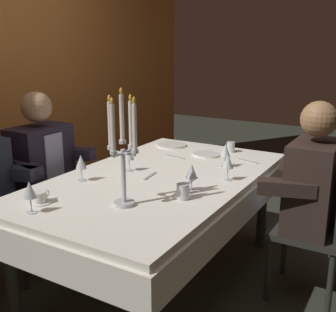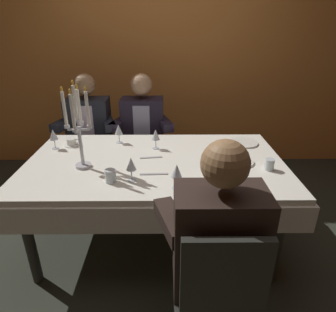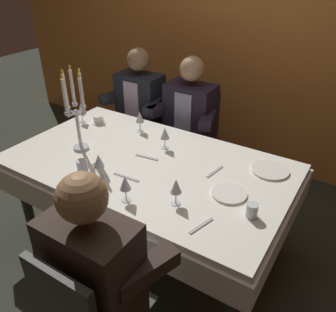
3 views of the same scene
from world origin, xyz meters
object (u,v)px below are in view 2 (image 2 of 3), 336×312
object	(u,v)px
wine_glass_5	(131,164)
candelabra	(78,128)
wine_glass_1	(53,135)
wine_glass_4	(119,130)
coffee_cup_0	(72,142)
seated_diner_1	(143,124)
dinner_plate_0	(239,162)
seated_diner_2	(219,241)
wine_glass_0	(215,162)
wine_glass_3	(177,172)
seated_diner_0	(89,124)
wine_glass_2	(155,135)
dinner_plate_1	(243,143)
water_tumbler_1	(111,176)
dining_table	(155,174)

from	to	relation	value
wine_glass_5	candelabra	bearing A→B (deg)	151.07
wine_glass_1	wine_glass_4	bearing A→B (deg)	13.69
coffee_cup_0	seated_diner_1	xyz separation A→B (m)	(0.55, 0.59, -0.03)
dinner_plate_0	seated_diner_2	bearing A→B (deg)	-109.14
wine_glass_1	seated_diner_1	world-z (taller)	seated_diner_1
wine_glass_0	coffee_cup_0	size ratio (longest dim) A/B	1.24
dinner_plate_0	wine_glass_4	distance (m)	1.02
wine_glass_3	wine_glass_0	bearing A→B (deg)	26.21
coffee_cup_0	wine_glass_0	bearing A→B (deg)	-27.77
wine_glass_5	wine_glass_4	bearing A→B (deg)	104.91
wine_glass_3	seated_diner_0	size ratio (longest dim) A/B	0.13
wine_glass_5	wine_glass_3	bearing A→B (deg)	-19.41
seated_diner_0	seated_diner_2	world-z (taller)	same
candelabra	wine_glass_2	xyz separation A→B (m)	(0.50, 0.33, -0.18)
wine_glass_0	seated_diner_2	size ratio (longest dim) A/B	0.13
dinner_plate_1	water_tumbler_1	size ratio (longest dim) A/B	2.83
wine_glass_4	coffee_cup_0	xyz separation A→B (m)	(-0.39, -0.06, -0.09)
water_tumbler_1	seated_diner_2	distance (m)	0.82
dinner_plate_1	wine_glass_5	bearing A→B (deg)	-143.98
dinner_plate_0	seated_diner_0	world-z (taller)	seated_diner_0
dinner_plate_0	wine_glass_1	world-z (taller)	wine_glass_1
wine_glass_0	wine_glass_5	distance (m)	0.54
dinner_plate_1	dinner_plate_0	bearing A→B (deg)	-107.76
seated_diner_0	wine_glass_0	bearing A→B (deg)	-46.69
wine_glass_3	water_tumbler_1	world-z (taller)	wine_glass_3
seated_diner_1	seated_diner_0	bearing A→B (deg)	180.00
dining_table	candelabra	world-z (taller)	candelabra
wine_glass_2	wine_glass_3	size ratio (longest dim) A/B	1.00
wine_glass_3	wine_glass_4	distance (m)	0.89
wine_glass_2	seated_diner_1	bearing A→B (deg)	102.92
dining_table	dinner_plate_0	xyz separation A→B (m)	(0.62, -0.05, 0.13)
dinner_plate_0	seated_diner_1	distance (m)	1.21
wine_glass_2	seated_diner_1	xyz separation A→B (m)	(-0.15, 0.66, -0.12)
water_tumbler_1	seated_diner_1	distance (m)	1.22
wine_glass_3	seated_diner_2	size ratio (longest dim) A/B	0.13
wine_glass_0	seated_diner_2	world-z (taller)	seated_diner_2
wine_glass_2	seated_diner_2	world-z (taller)	seated_diner_2
dining_table	wine_glass_2	xyz separation A→B (m)	(-0.00, 0.22, 0.23)
wine_glass_4	water_tumbler_1	size ratio (longest dim) A/B	1.92
dining_table	water_tumbler_1	world-z (taller)	water_tumbler_1
wine_glass_0	coffee_cup_0	bearing A→B (deg)	152.23
water_tumbler_1	wine_glass_5	bearing A→B (deg)	7.52
dinner_plate_0	seated_diner_1	bearing A→B (deg)	129.76
candelabra	wine_glass_4	distance (m)	0.53
wine_glass_5	coffee_cup_0	distance (m)	0.83
dinner_plate_0	coffee_cup_0	distance (m)	1.37
dining_table	wine_glass_1	distance (m)	0.88
dinner_plate_1	wine_glass_2	size ratio (longest dim) A/B	1.48
wine_glass_1	wine_glass_4	xyz separation A→B (m)	(0.50, 0.12, 0.00)
wine_glass_2	water_tumbler_1	world-z (taller)	wine_glass_2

